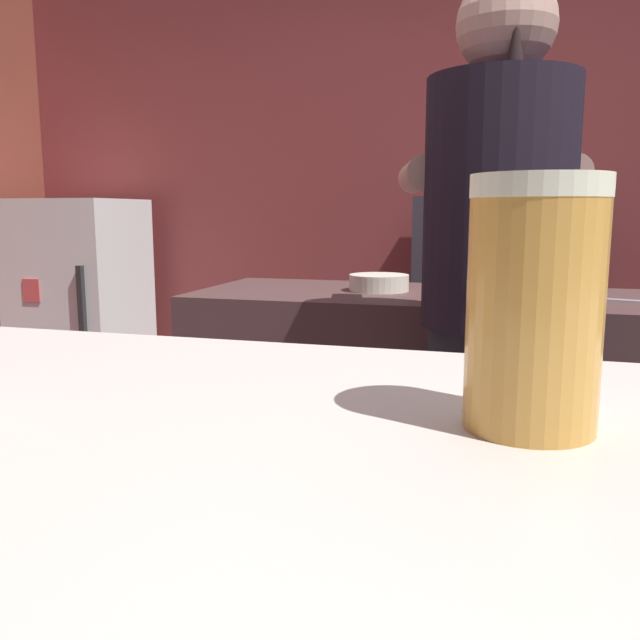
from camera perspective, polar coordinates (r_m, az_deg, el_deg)
wall_back at (r=3.61m, az=12.23°, el=11.87°), size 5.20×0.10×2.70m
prep_counter at (r=2.16m, az=17.87°, el=-10.39°), size 2.10×0.60×0.93m
back_shelf at (r=3.37m, az=14.99°, el=-0.45°), size 0.81×0.36×1.25m
mini_fridge at (r=3.94m, az=-19.84°, el=0.67°), size 0.62×0.58×1.24m
bartender at (r=1.59m, az=14.85°, el=1.99°), size 0.48×0.55×1.69m
mixing_bowl at (r=2.11m, az=5.09°, el=3.22°), size 0.19×0.19×0.05m
chefs_knife at (r=2.02m, az=23.02°, el=1.62°), size 0.24×0.09×0.01m
pint_glass_near at (r=0.41m, az=17.94°, el=1.28°), size 0.08×0.08×0.15m
bottle_vinegar at (r=3.35m, az=21.64°, el=11.04°), size 0.05×0.05×0.17m
bottle_soy at (r=3.30m, az=10.71°, el=12.01°), size 0.05×0.05×0.24m
bottle_hot_sauce at (r=3.38m, az=19.92°, el=11.43°), size 0.07×0.07×0.22m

